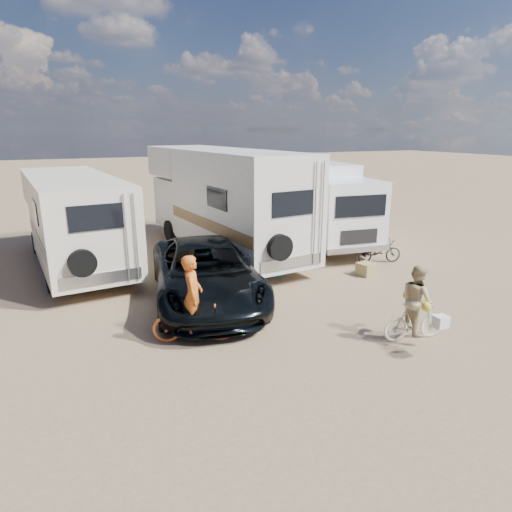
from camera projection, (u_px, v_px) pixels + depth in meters
name	position (u px, v px, depth m)	size (l,w,h in m)	color
ground	(321.00, 314.00, 11.30)	(140.00, 140.00, 0.00)	#917556
rv_main	(222.00, 202.00, 16.52)	(2.52, 9.12, 3.82)	white
rv_left	(75.00, 222.00, 14.96)	(2.49, 8.08, 3.05)	beige
box_truck	(316.00, 204.00, 17.94)	(2.48, 6.84, 3.22)	white
dark_suv	(206.00, 273.00, 11.95)	(2.68, 5.81, 1.62)	black
bike_man	(194.00, 321.00, 9.74)	(0.62, 1.79, 0.94)	orange
bike_woman	(414.00, 321.00, 9.81)	(0.42, 1.47, 0.88)	beige
rider_man	(193.00, 303.00, 9.62)	(0.65, 0.43, 1.79)	#CB5C1B
rider_woman	(416.00, 307.00, 9.72)	(0.75, 0.59, 1.55)	tan
bike_parked	(379.00, 251.00, 15.55)	(0.56, 1.60, 0.84)	#252825
cooler	(274.00, 268.00, 14.25)	(0.58, 0.42, 0.47)	teal
crate	(366.00, 269.00, 14.27)	(0.50, 0.50, 0.40)	#8D824F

